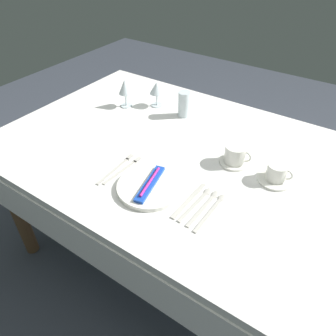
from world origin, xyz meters
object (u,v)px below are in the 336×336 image
Objects in this scene: dinner_knife at (189,201)px; wine_glass_left at (157,89)px; spoon_tea at (214,208)px; spoon_dessert at (207,204)px; dinner_plate at (150,187)px; toothbrush_package at (150,183)px; coffee_cup_right at (236,154)px; fork_inner at (118,167)px; drink_tumbler at (184,106)px; wine_glass_centre at (125,88)px; spoon_soup at (200,200)px; coffee_cup_left at (277,172)px; fork_outer at (125,169)px.

wine_glass_left is (-0.52, 0.54, 0.09)m from dinner_knife.
spoon_dessert is at bearing 170.47° from spoon_tea.
dinner_plate is 0.25m from spoon_tea.
coffee_cup_right reaches higher than toothbrush_package.
toothbrush_package is 0.38m from coffee_cup_right.
spoon_dessert is 0.03m from spoon_tea.
dinner_plate is 1.87× the size of wine_glass_left.
dinner_plate is at bearing -7.86° from fork_inner.
dinner_plate is 1.95× the size of drink_tumbler.
coffee_cup_right is 0.77× the size of wine_glass_centre.
spoon_soup reaches higher than dinner_knife.
dinner_plate is 0.16m from dinner_knife.
spoon_tea is at bearing -9.53° from spoon_dessert.
spoon_soup is 2.08× the size of coffee_cup_left.
coffee_cup_right is at bearing 58.78° from toothbrush_package.
dinner_knife is 0.31m from coffee_cup_right.
dinner_plate is 2.49× the size of coffee_cup_left.
wine_glass_left is 1.04× the size of drink_tumbler.
spoon_tea is 0.81m from wine_glass_left.
spoon_dessert is (0.40, 0.02, 0.00)m from fork_inner.
coffee_cup_right is 0.61m from wine_glass_left.
drink_tumbler is at bearing 109.24° from dinner_plate.
dinner_plate is 1.70× the size of wine_glass_centre.
wine_glass_left is (-0.59, 0.51, 0.09)m from spoon_dessert.
coffee_cup_right reaches higher than dinner_knife.
wine_glass_centre is at bearing 149.06° from spoon_soup.
dinner_plate is 0.19m from fork_inner.
wine_glass_centre is at bearing 146.26° from dinner_knife.
drink_tumbler is (-0.01, 0.52, 0.05)m from fork_inner.
fork_outer is at bearing 167.30° from toothbrush_package.
coffee_cup_right is 0.87× the size of drink_tumbler.
spoon_tea is at bearing -115.13° from coffee_cup_left.
toothbrush_package is at bearing -121.22° from coffee_cup_right.
spoon_soup is (0.03, 0.03, -0.00)m from dinner_knife.
wine_glass_left is at bearing 157.49° from coffee_cup_right.
fork_inner is 0.49m from coffee_cup_right.
drink_tumbler is at bearing 109.24° from toothbrush_package.
spoon_tea is 1.68× the size of drink_tumbler.
spoon_soup and spoon_dessert have the same top height.
spoon_tea is 0.86m from wine_glass_centre.
coffee_cup_left reaches higher than spoon_dessert.
dinner_knife is 2.14× the size of coffee_cup_left.
fork_outer is at bearing -50.80° from wine_glass_centre.
dinner_plate is 0.22m from spoon_dessert.
coffee_cup_right is (0.01, 0.28, 0.04)m from spoon_soup.
drink_tumbler reaches higher than coffee_cup_left.
wine_glass_centre is (-0.70, 0.14, 0.06)m from coffee_cup_right.
coffee_cup_left is 0.90× the size of coffee_cup_right.
spoon_soup is 0.28m from coffee_cup_right.
fork_inner is 1.05× the size of spoon_dessert.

